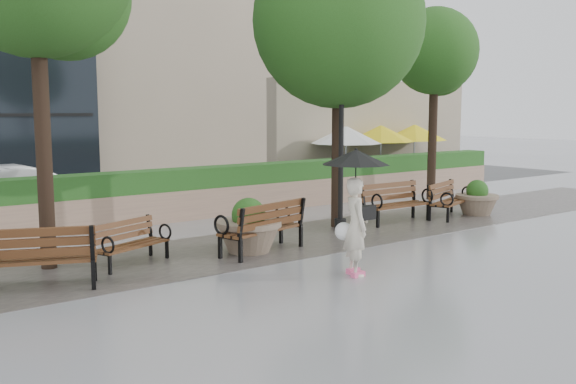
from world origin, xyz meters
TOP-DOWN VIEW (x-y plane):
  - ground at (0.00, 0.00)m, footprint 100.00×100.00m
  - cobble_strip at (0.00, 3.00)m, footprint 28.00×3.20m
  - hedge_wall at (0.00, 7.00)m, footprint 24.00×0.80m
  - cafe_wall at (9.50, 10.00)m, footprint 10.00×0.60m
  - cafe_hedge at (9.00, 7.80)m, footprint 8.00×0.50m
  - asphalt_street at (0.00, 11.00)m, footprint 40.00×7.00m
  - bench_0 at (-5.75, 2.38)m, footprint 2.11×1.48m
  - bench_1 at (-3.80, 3.00)m, footprint 1.65×1.13m
  - bench_2 at (-1.25, 2.35)m, footprint 2.07×1.21m
  - bench_3 at (3.50, 3.13)m, footprint 1.93×0.81m
  - bench_4 at (5.24, 2.81)m, footprint 1.88×1.24m
  - planter_left at (-1.44, 2.56)m, footprint 1.34×1.34m
  - planter_right at (6.21, 2.65)m, footprint 1.16×1.16m
  - lamppost at (1.60, 3.17)m, footprint 0.28×0.28m
  - tree_1 at (2.04, 3.70)m, footprint 4.13×4.13m
  - tree_2 at (7.82, 5.59)m, footprint 2.94×2.75m
  - patio_umb_white at (6.82, 8.71)m, footprint 2.50×2.50m
  - patio_umb_yellow_a at (8.82, 8.95)m, footprint 2.50×2.50m
  - patio_umb_yellow_b at (10.67, 8.94)m, footprint 2.50×2.50m
  - car_right at (-3.71, 10.17)m, footprint 4.27×1.68m
  - pedestrian at (-0.94, -0.06)m, footprint 1.20×1.20m

SIDE VIEW (x-z plane):
  - ground at x=0.00m, z-range 0.00..0.00m
  - asphalt_street at x=0.00m, z-range 0.00..0.00m
  - cobble_strip at x=0.00m, z-range 0.00..0.01m
  - bench_1 at x=-3.80m, z-range -0.17..0.66m
  - bench_4 at x=5.24m, z-range -0.19..0.75m
  - bench_3 at x=3.50m, z-range -0.21..0.81m
  - bench_2 at x=-1.25m, z-range -0.21..0.84m
  - bench_0 at x=-5.75m, z-range -0.21..0.84m
  - planter_right at x=6.21m, z-range -0.11..0.87m
  - planter_left at x=-1.44m, z-range -0.12..1.00m
  - cafe_hedge at x=9.00m, z-range 0.00..0.90m
  - hedge_wall at x=0.00m, z-range -0.01..1.34m
  - car_right at x=-3.71m, z-range 0.00..1.38m
  - pedestrian at x=-0.94m, z-range 0.24..2.44m
  - lamppost at x=1.60m, z-range -0.24..3.69m
  - patio_umb_white at x=6.82m, z-range 0.84..3.14m
  - patio_umb_yellow_a at x=8.82m, z-range 0.84..3.14m
  - patio_umb_yellow_b at x=10.67m, z-range 0.84..3.14m
  - cafe_wall at x=9.50m, z-range 0.00..4.00m
  - tree_2 at x=7.82m, z-range 1.54..7.66m
  - tree_1 at x=2.04m, z-range 1.33..8.38m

